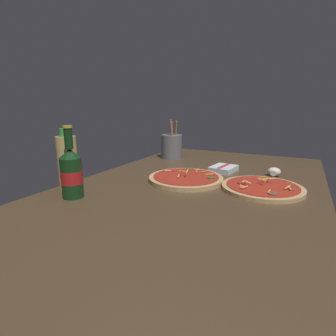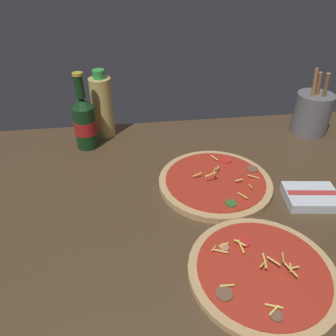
% 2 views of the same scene
% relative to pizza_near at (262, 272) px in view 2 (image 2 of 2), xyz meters
% --- Properties ---
extents(counter_slab, '(1.60, 0.90, 0.03)m').
position_rel_pizza_near_xyz_m(counter_slab, '(-0.09, 0.23, -0.02)').
color(counter_slab, '#4C3823').
rests_on(counter_slab, ground).
extents(pizza_near, '(0.29, 0.29, 0.04)m').
position_rel_pizza_near_xyz_m(pizza_near, '(0.00, 0.00, 0.00)').
color(pizza_near, tan).
rests_on(pizza_near, counter_slab).
extents(pizza_far, '(0.30, 0.30, 0.05)m').
position_rel_pizza_near_xyz_m(pizza_far, '(-0.02, 0.29, 0.00)').
color(pizza_far, tan).
rests_on(pizza_far, counter_slab).
extents(beer_bottle, '(0.07, 0.07, 0.23)m').
position_rel_pizza_near_xyz_m(beer_bottle, '(-0.36, 0.54, 0.08)').
color(beer_bottle, '#143819').
rests_on(beer_bottle, counter_slab).
extents(oil_bottle, '(0.07, 0.07, 0.22)m').
position_rel_pizza_near_xyz_m(oil_bottle, '(-0.31, 0.62, 0.09)').
color(oil_bottle, '#D6B766').
rests_on(oil_bottle, counter_slab).
extents(utensil_crock, '(0.12, 0.12, 0.22)m').
position_rel_pizza_near_xyz_m(utensil_crock, '(0.37, 0.55, 0.06)').
color(utensil_crock, slate).
rests_on(utensil_crock, counter_slab).
extents(dish_towel, '(0.14, 0.11, 0.03)m').
position_rel_pizza_near_xyz_m(dish_towel, '(0.20, 0.20, 0.00)').
color(dish_towel, silver).
rests_on(dish_towel, counter_slab).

